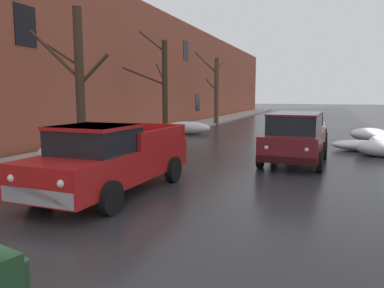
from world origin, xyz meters
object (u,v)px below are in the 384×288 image
Objects in this scene: bare_tree_second_along_sidewalk at (79,83)px; pickup_truck_red_approaching_near_lane at (111,159)px; suv_maroon_parked_kerbside_close at (295,136)px; sedan_silver_parked_kerbside_mid at (308,127)px; bare_tree_mid_block at (163,88)px; bare_tree_far_down_block at (216,89)px.

bare_tree_second_along_sidewalk is 1.06× the size of pickup_truck_red_approaching_near_lane.
sedan_silver_parked_kerbside_mid is (0.04, 7.12, -0.24)m from suv_maroon_parked_kerbside_close.
pickup_truck_red_approaching_near_lane is at bearing -124.19° from suv_maroon_parked_kerbside_close.
bare_tree_mid_block is 1.35× the size of suv_maroon_parked_kerbside_close.
bare_tree_second_along_sidewalk is 7.47m from bare_tree_mid_block.
bare_tree_mid_block is 1.11× the size of pickup_truck_red_approaching_near_lane.
bare_tree_mid_block reaches higher than pickup_truck_red_approaching_near_lane.
suv_maroon_parked_kerbside_close is 7.13m from sedan_silver_parked_kerbside_mid.
bare_tree_mid_block is 1.47× the size of sedan_silver_parked_kerbside_mid.
bare_tree_second_along_sidewalk is 1.41× the size of sedan_silver_parked_kerbside_mid.
bare_tree_second_along_sidewalk is at bearing -164.30° from suv_maroon_parked_kerbside_close.
bare_tree_far_down_block reaches higher than bare_tree_mid_block.
bare_tree_second_along_sidewalk is 17.45m from bare_tree_far_down_block.
suv_maroon_parked_kerbside_close is at bearing -63.41° from bare_tree_far_down_block.
bare_tree_far_down_block is at bearing 89.98° from bare_tree_mid_block.
pickup_truck_red_approaching_near_lane reaches higher than sedan_silver_parked_kerbside_mid.
pickup_truck_red_approaching_near_lane is (3.72, -21.12, -2.04)m from bare_tree_far_down_block.
sedan_silver_parked_kerbside_mid is at bearing 89.67° from suv_maroon_parked_kerbside_close.
bare_tree_mid_block reaches higher than bare_tree_second_along_sidewalk.
bare_tree_mid_block is 11.90m from pickup_truck_red_approaching_near_lane.
bare_tree_second_along_sidewalk is at bearing 135.10° from pickup_truck_red_approaching_near_lane.
bare_tree_far_down_block is at bearing 116.59° from suv_maroon_parked_kerbside_close.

